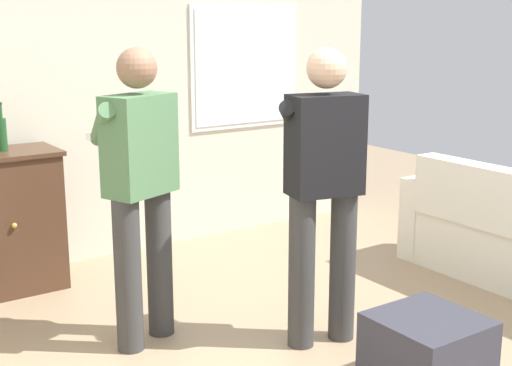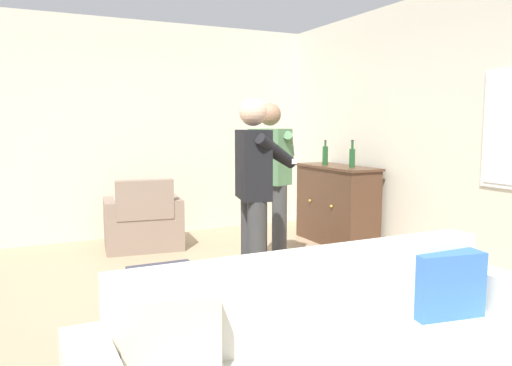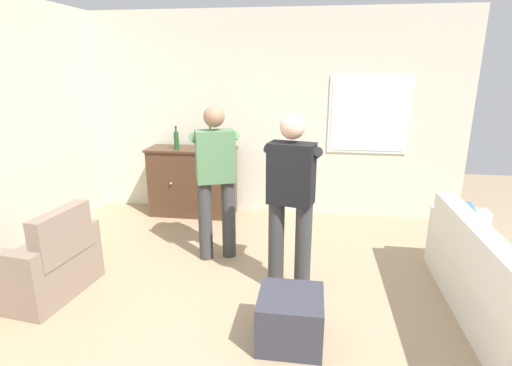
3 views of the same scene
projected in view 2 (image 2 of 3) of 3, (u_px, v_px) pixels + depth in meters
The scene contains 11 objects.
ground at pixel (187, 298), 4.24m from camera, with size 10.40×10.40×0.00m, color #9E8466.
wall_back_with_window at pixel (430, 131), 5.19m from camera, with size 5.20×0.15×2.80m.
wall_side_left at pixel (121, 130), 6.46m from camera, with size 0.12×5.20×2.80m, color beige.
couch at pixel (331, 363), 2.40m from camera, with size 0.57×2.39×0.85m.
armchair at pixel (143, 225), 5.90m from camera, with size 0.74×0.95×0.85m.
sideboard_cabinet at pixel (336, 204), 6.18m from camera, with size 1.23×0.49×0.97m.
bottle_wine_green at pixel (325, 155), 6.26m from camera, with size 0.07×0.07×0.31m.
bottle_liquor_amber at pixel (352, 157), 5.87m from camera, with size 0.07×0.07×0.32m.
ottoman at pixel (166, 297), 3.70m from camera, with size 0.49×0.49×0.40m, color #33333D.
person_standing_left at pixel (270, 178), 4.99m from camera, with size 0.52×0.52×1.68m.
person_standing_right at pixel (255, 192), 3.99m from camera, with size 0.54×0.51×1.68m.
Camera 2 is at (3.95, -1.25, 1.47)m, focal length 35.00 mm.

